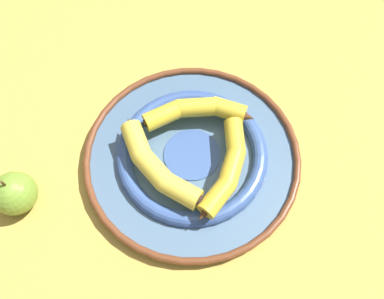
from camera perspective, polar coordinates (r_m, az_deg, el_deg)
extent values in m
plane|color=gold|center=(0.68, -2.66, 0.01)|extent=(2.80, 2.80, 0.00)
cylinder|color=slate|center=(0.66, 0.00, -1.07)|extent=(0.37, 0.37, 0.01)
torus|color=#385699|center=(0.65, 0.00, -0.62)|extent=(0.26, 0.26, 0.03)
cylinder|color=#385699|center=(0.65, 0.00, -0.75)|extent=(0.10, 0.10, 0.00)
torus|color=brown|center=(0.65, 0.00, -0.68)|extent=(0.38, 0.38, 0.01)
cylinder|color=gold|center=(0.59, 3.68, -7.41)|extent=(0.07, 0.05, 0.03)
cylinder|color=gold|center=(0.61, 6.07, -2.82)|extent=(0.07, 0.06, 0.03)
cylinder|color=gold|center=(0.64, 6.51, 1.93)|extent=(0.06, 0.07, 0.03)
sphere|color=gold|center=(0.60, 5.34, -5.28)|extent=(0.03, 0.03, 0.03)
sphere|color=gold|center=(0.62, 6.76, -0.45)|extent=(0.03, 0.03, 0.03)
cone|color=#472D19|center=(0.58, 1.94, -9.61)|extent=(0.04, 0.03, 0.02)
sphere|color=black|center=(0.65, 6.27, 4.20)|extent=(0.02, 0.02, 0.02)
cylinder|color=yellow|center=(0.66, 5.75, 5.80)|extent=(0.06, 0.07, 0.03)
cylinder|color=yellow|center=(0.66, 0.66, 6.43)|extent=(0.07, 0.06, 0.03)
cylinder|color=yellow|center=(0.66, -4.31, 5.23)|extent=(0.06, 0.03, 0.03)
sphere|color=yellow|center=(0.66, 3.26, 6.57)|extent=(0.03, 0.03, 0.03)
sphere|color=yellow|center=(0.66, -1.96, 6.27)|extent=(0.03, 0.03, 0.03)
cone|color=#472D19|center=(0.66, 8.25, 5.01)|extent=(0.04, 0.04, 0.02)
sphere|color=black|center=(0.65, -6.70, 4.16)|extent=(0.02, 0.02, 0.02)
cylinder|color=yellow|center=(0.63, -8.54, 1.35)|extent=(0.04, 0.07, 0.04)
cylinder|color=yellow|center=(0.61, -5.95, -2.94)|extent=(0.05, 0.07, 0.04)
cylinder|color=yellow|center=(0.59, -1.60, -6.40)|extent=(0.06, 0.07, 0.04)
sphere|color=yellow|center=(0.62, -7.69, -0.97)|extent=(0.04, 0.04, 0.04)
sphere|color=yellow|center=(0.60, -4.14, -4.99)|extent=(0.04, 0.04, 0.04)
cone|color=#472D19|center=(0.65, -9.35, 3.57)|extent=(0.03, 0.04, 0.03)
sphere|color=black|center=(0.58, 1.01, -7.81)|extent=(0.02, 0.02, 0.02)
sphere|color=olive|center=(0.67, -25.39, -6.04)|extent=(0.07, 0.07, 0.07)
cylinder|color=#4C3319|center=(0.63, -26.83, -4.64)|extent=(0.00, 0.00, 0.01)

